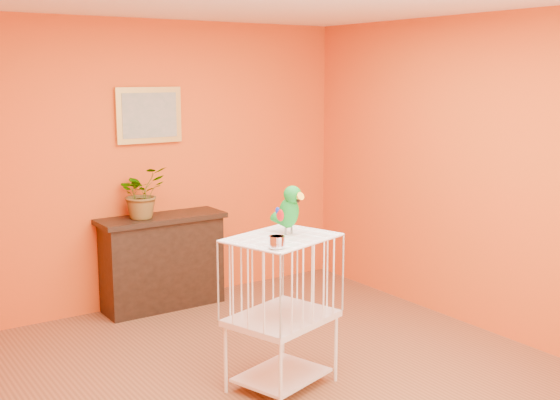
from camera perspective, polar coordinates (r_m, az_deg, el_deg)
ground at (r=4.96m, az=0.75°, el=-15.05°), size 4.50×4.50×0.00m
room_shell at (r=4.51m, az=0.80°, el=3.45°), size 4.50×4.50×4.50m
console_cabinet at (r=6.50m, az=-9.53°, el=-4.97°), size 1.15×0.41×0.86m
potted_plant at (r=6.27m, az=-11.02°, el=0.08°), size 0.51×0.54×0.36m
framed_picture at (r=6.44m, az=-10.59°, el=6.79°), size 0.62×0.04×0.50m
birdcage at (r=4.78m, az=0.15°, el=-8.95°), size 0.81×0.70×1.05m
feed_cup at (r=4.34m, az=-0.26°, el=-3.41°), size 0.10×0.10×0.07m
parrot at (r=4.69m, az=0.73°, el=-0.74°), size 0.17×0.30×0.34m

